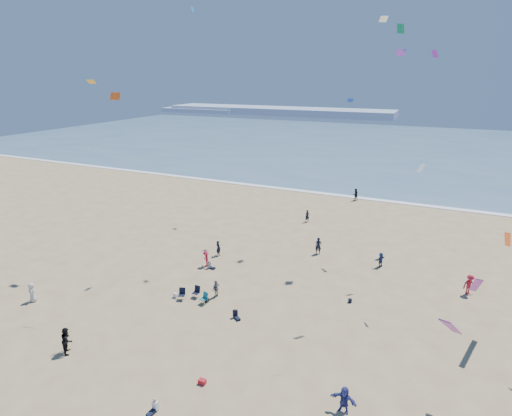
% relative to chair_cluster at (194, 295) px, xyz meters
% --- Properties ---
extents(ground, '(220.00, 220.00, 0.00)m').
position_rel_chair_cluster_xyz_m(ground, '(4.42, -9.56, -0.50)').
color(ground, tan).
rests_on(ground, ground).
extents(ocean, '(220.00, 100.00, 0.06)m').
position_rel_chair_cluster_xyz_m(ocean, '(4.42, 85.44, -0.47)').
color(ocean, '#476B84').
rests_on(ocean, ground).
extents(surf_line, '(220.00, 1.20, 0.08)m').
position_rel_chair_cluster_xyz_m(surf_line, '(4.42, 35.44, -0.46)').
color(surf_line, white).
rests_on(surf_line, ground).
extents(headland_far, '(110.00, 20.00, 3.20)m').
position_rel_chair_cluster_xyz_m(headland_far, '(-55.58, 160.44, 1.10)').
color(headland_far, '#7A8EA8').
rests_on(headland_far, ground).
extents(headland_near, '(40.00, 14.00, 2.00)m').
position_rel_chair_cluster_xyz_m(headland_near, '(-95.58, 155.44, 0.50)').
color(headland_near, '#7A8EA8').
rests_on(headland_near, ground).
extents(standing_flyers, '(38.27, 50.53, 1.88)m').
position_rel_chair_cluster_xyz_m(standing_flyers, '(8.08, 5.50, 0.35)').
color(standing_flyers, black).
rests_on(standing_flyers, ground).
extents(seated_group, '(20.37, 22.55, 0.84)m').
position_rel_chair_cluster_xyz_m(seated_group, '(7.58, -5.61, -0.08)').
color(seated_group, white).
rests_on(seated_group, ground).
extents(chair_cluster, '(2.76, 1.49, 1.00)m').
position_rel_chair_cluster_xyz_m(chair_cluster, '(0.00, 0.00, 0.00)').
color(chair_cluster, black).
rests_on(chair_cluster, ground).
extents(white_tote, '(0.35, 0.20, 0.40)m').
position_rel_chair_cluster_xyz_m(white_tote, '(-1.68, -0.25, -0.30)').
color(white_tote, white).
rests_on(white_tote, ground).
extents(black_backpack, '(0.30, 0.22, 0.38)m').
position_rel_chair_cluster_xyz_m(black_backpack, '(1.12, 0.22, -0.31)').
color(black_backpack, black).
rests_on(black_backpack, ground).
extents(cooler, '(0.45, 0.30, 0.30)m').
position_rel_chair_cluster_xyz_m(cooler, '(5.68, -7.87, -0.35)').
color(cooler, red).
rests_on(cooler, ground).
extents(navy_bag, '(0.28, 0.18, 0.34)m').
position_rel_chair_cluster_xyz_m(navy_bag, '(11.98, 5.07, -0.33)').
color(navy_bag, black).
rests_on(navy_bag, ground).
extents(kites_aloft, '(42.01, 39.38, 29.00)m').
position_rel_chair_cluster_xyz_m(kites_aloft, '(13.88, 3.76, 13.95)').
color(kites_aloft, orange).
rests_on(kites_aloft, ground).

